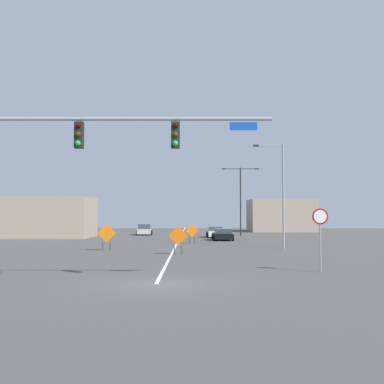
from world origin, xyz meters
TOP-DOWN VIEW (x-y plane):
  - ground at (0.00, 0.00)m, footprint 151.41×151.41m
  - road_centre_stripe at (0.00, 42.06)m, footprint 0.16×84.11m
  - traffic_signal_assembly at (-3.12, -0.01)m, footprint 11.56×0.44m
  - stop_sign at (7.45, 3.90)m, footprint 0.76×0.07m
  - street_lamp_mid_right at (7.45, 42.08)m, footprint 4.62×0.24m
  - street_lamp_far_left at (8.52, 19.98)m, footprint 2.47×0.24m
  - construction_sign_median_near at (1.39, 26.82)m, footprint 1.22×0.23m
  - construction_sign_left_lane at (0.46, 13.96)m, footprint 1.33×0.06m
  - construction_sign_right_shoulder at (-5.01, 17.71)m, footprint 1.37×0.20m
  - car_black_mid at (4.59, 32.32)m, footprint 2.16×4.38m
  - car_white_passing at (4.10, 38.54)m, footprint 1.98×4.42m
  - car_silver_near at (-4.84, 45.53)m, footprint 2.16×4.07m
  - roadside_building_west at (-15.97, 38.42)m, footprint 11.16×7.82m
  - roadside_building_east at (15.34, 58.32)m, footprint 9.81×8.73m

SIDE VIEW (x-z plane):
  - ground at x=0.00m, z-range 0.00..0.00m
  - road_centre_stripe at x=0.00m, z-range 0.00..0.01m
  - car_black_mid at x=4.59m, z-range -0.01..1.20m
  - car_white_passing at x=4.10m, z-range -0.02..1.25m
  - car_silver_near at x=-4.84m, z-range -0.07..1.34m
  - construction_sign_median_near at x=1.39m, z-range 0.21..2.03m
  - construction_sign_left_lane at x=0.46m, z-range 0.23..2.18m
  - construction_sign_right_shoulder at x=-5.01m, z-range 0.24..2.23m
  - stop_sign at x=7.45m, z-range 0.61..3.61m
  - roadside_building_west at x=-15.97m, z-range 0.00..4.69m
  - roadside_building_east at x=15.34m, z-range 0.00..5.01m
  - street_lamp_far_left at x=8.52m, z-range 0.48..8.85m
  - street_lamp_mid_right at x=7.45m, z-range 0.84..9.38m
  - traffic_signal_assembly at x=-3.12m, z-range 1.65..8.83m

